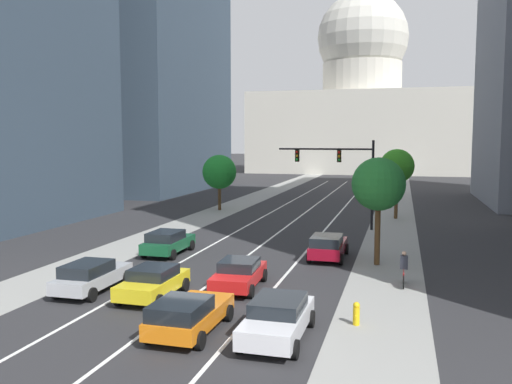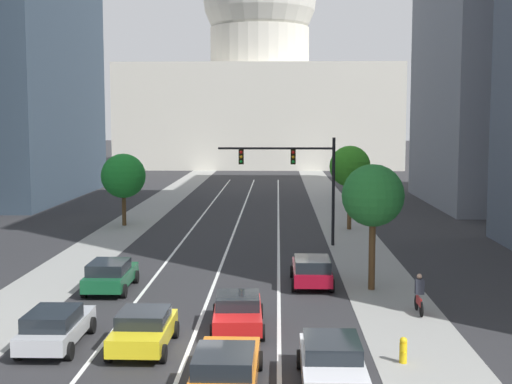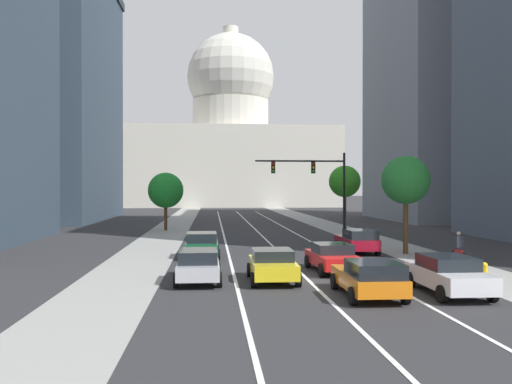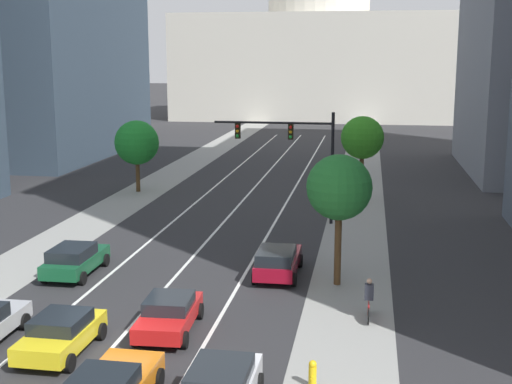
{
  "view_description": "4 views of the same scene",
  "coord_description": "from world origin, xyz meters",
  "views": [
    {
      "loc": [
        8.98,
        -21.73,
        7.06
      ],
      "look_at": [
        -0.23,
        11.93,
        3.65
      ],
      "focal_mm": 37.58,
      "sensor_mm": 36.0,
      "label": 1
    },
    {
      "loc": [
        3.16,
        -24.99,
        8.26
      ],
      "look_at": [
        1.77,
        20.63,
        3.51
      ],
      "focal_mm": 49.77,
      "sensor_mm": 36.0,
      "label": 2
    },
    {
      "loc": [
        -4.28,
        -24.13,
        4.12
      ],
      "look_at": [
        -1.15,
        14.34,
        3.81
      ],
      "focal_mm": 38.33,
      "sensor_mm": 36.0,
      "label": 3
    },
    {
      "loc": [
        8.98,
        -22.3,
        10.44
      ],
      "look_at": [
        2.15,
        19.62,
        2.11
      ],
      "focal_mm": 48.91,
      "sensor_mm": 36.0,
      "label": 4
    }
  ],
  "objects": [
    {
      "name": "car_yellow",
      "position": [
        -1.62,
        -0.39,
        0.75
      ],
      "size": [
        2.11,
        4.08,
        1.42
      ],
      "rotation": [
        0.0,
        0.0,
        1.56
      ],
      "color": "yellow",
      "rests_on": "ground"
    },
    {
      "name": "car_white",
      "position": [
        4.86,
        -3.72,
        0.78
      ],
      "size": [
        2.11,
        4.56,
        1.47
      ],
      "rotation": [
        0.0,
        0.0,
        1.57
      ],
      "color": "silver",
      "rests_on": "ground"
    },
    {
      "name": "car_orange",
      "position": [
        1.62,
        -4.14,
        0.76
      ],
      "size": [
        2.15,
        4.43,
        1.44
      ],
      "rotation": [
        0.0,
        0.0,
        1.56
      ],
      "color": "orange",
      "rests_on": "ground"
    },
    {
      "name": "cyclist",
      "position": [
        9.18,
        4.6,
        0.85
      ],
      "size": [
        0.36,
        1.7,
        1.72
      ],
      "rotation": [
        0.0,
        0.0,
        1.58
      ],
      "color": "black",
      "rests_on": "ground"
    },
    {
      "name": "fire_hydrant",
      "position": [
        7.44,
        -1.57,
        0.46
      ],
      "size": [
        0.26,
        0.35,
        0.91
      ],
      "color": "yellow",
      "rests_on": "ground"
    },
    {
      "name": "traffic_signal_mast",
      "position": [
        4.47,
        20.74,
        4.92
      ],
      "size": [
        7.57,
        0.39,
        7.03
      ],
      "color": "black",
      "rests_on": "ground"
    },
    {
      "name": "street_tree_mid_left",
      "position": [
        -8.69,
        28.95,
        3.84
      ],
      "size": [
        3.42,
        3.42,
        5.57
      ],
      "color": "#51381E",
      "rests_on": "ground"
    },
    {
      "name": "car_silver",
      "position": [
        -4.86,
        -0.23,
        0.76
      ],
      "size": [
        2.02,
        4.5,
        1.44
      ],
      "rotation": [
        0.0,
        0.0,
        1.58
      ],
      "color": "#B2B5BA",
      "rests_on": "ground"
    },
    {
      "name": "street_tree_far_right",
      "position": [
        8.53,
        27.61,
        4.68
      ],
      "size": [
        3.05,
        3.05,
        6.25
      ],
      "color": "#51381E",
      "rests_on": "ground"
    },
    {
      "name": "lane_stripe_right",
      "position": [
        3.24,
        25.0,
        0.01
      ],
      "size": [
        0.16,
        90.0,
        0.01
      ],
      "primitive_type": "cube",
      "color": "white",
      "rests_on": "ground"
    },
    {
      "name": "sidewalk_right",
      "position": [
        8.34,
        35.0,
        0.01
      ],
      "size": [
        3.73,
        130.0,
        0.01
      ],
      "primitive_type": "cube",
      "color": "gray",
      "rests_on": "ground"
    },
    {
      "name": "sidewalk_left",
      "position": [
        -8.34,
        35.0,
        0.01
      ],
      "size": [
        3.73,
        130.0,
        0.01
      ],
      "primitive_type": "cube",
      "color": "gray",
      "rests_on": "ground"
    },
    {
      "name": "car_red",
      "position": [
        1.62,
        2.13,
        0.73
      ],
      "size": [
        2.22,
        4.4,
        1.39
      ],
      "rotation": [
        0.0,
        0.0,
        1.62
      ],
      "color": "red",
      "rests_on": "ground"
    },
    {
      "name": "capitol_building",
      "position": [
        0.0,
        98.41,
        14.68
      ],
      "size": [
        46.28,
        23.89,
        40.1
      ],
      "color": "beige",
      "rests_on": "ground"
    },
    {
      "name": "car_crimson",
      "position": [
        4.86,
        9.49,
        0.8
      ],
      "size": [
        2.06,
        4.49,
        1.52
      ],
      "rotation": [
        0.0,
        0.0,
        1.57
      ],
      "color": "maroon",
      "rests_on": "ground"
    },
    {
      "name": "ground_plane",
      "position": [
        0.0,
        40.0,
        0.0
      ],
      "size": [
        400.0,
        400.0,
        0.0
      ],
      "primitive_type": "plane",
      "color": "#2B2B2D"
    },
    {
      "name": "lane_stripe_center",
      "position": [
        0.0,
        25.0,
        0.01
      ],
      "size": [
        0.16,
        90.0,
        0.01
      ],
      "primitive_type": "cube",
      "color": "white",
      "rests_on": "ground"
    },
    {
      "name": "street_tree_mid_right",
      "position": [
        7.73,
        8.83,
        4.56
      ],
      "size": [
        3.0,
        3.0,
        6.09
      ],
      "color": "#51381E",
      "rests_on": "ground"
    },
    {
      "name": "lane_stripe_left",
      "position": [
        -3.24,
        25.0,
        0.01
      ],
      "size": [
        0.16,
        90.0,
        0.01
      ],
      "primitive_type": "cube",
      "color": "white",
      "rests_on": "ground"
    },
    {
      "name": "car_green",
      "position": [
        -4.86,
        8.21,
        0.79
      ],
      "size": [
        2.11,
        4.36,
        1.49
      ],
      "rotation": [
        0.0,
        0.0,
        1.58
      ],
      "color": "#14512D",
      "rests_on": "ground"
    }
  ]
}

